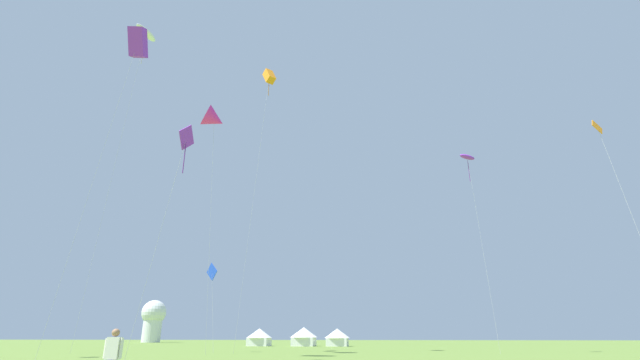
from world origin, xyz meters
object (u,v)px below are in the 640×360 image
object	(u,v)px
kite_magenta_delta	(214,119)
kite_orange_diamond	(600,134)
festival_tent_center	(304,336)
kite_purple_box	(138,43)
kite_purple_parafoil	(467,158)
kite_white_parafoil	(146,33)
festival_tent_left	(259,336)
kite_purple_diamond	(186,141)
observatory_dome	(153,319)
festival_tent_right	(337,336)
kite_blue_diamond	(212,272)
kite_orange_box	(269,77)

from	to	relation	value
kite_magenta_delta	kite_orange_diamond	xyz separation A→B (m)	(34.81, -5.30, -6.94)
festival_tent_center	kite_purple_box	bearing A→B (deg)	-99.18
kite_orange_diamond	kite_purple_box	world-z (taller)	kite_purple_box
kite_purple_parafoil	kite_white_parafoil	bearing A→B (deg)	-169.30
kite_purple_parafoil	festival_tent_left	distance (m)	46.01
kite_purple_diamond	kite_magenta_delta	size ratio (longest dim) A/B	0.64
kite_orange_diamond	observatory_dome	bearing A→B (deg)	135.20
kite_white_parafoil	festival_tent_right	size ratio (longest dim) A/B	8.81
kite_purple_diamond	kite_purple_box	world-z (taller)	kite_purple_box
kite_blue_diamond	kite_purple_box	world-z (taller)	kite_purple_box
kite_purple_diamond	festival_tent_left	size ratio (longest dim) A/B	3.75
kite_blue_diamond	kite_orange_diamond	bearing A→B (deg)	-16.62
kite_purple_diamond	observatory_dome	xyz separation A→B (m)	(-49.23, 87.27, -8.71)
kite_orange_diamond	festival_tent_center	bearing A→B (deg)	127.75
kite_purple_diamond	festival_tent_center	size ratio (longest dim) A/B	3.54
festival_tent_right	observatory_dome	size ratio (longest dim) A/B	0.39
kite_orange_diamond	kite_purple_parafoil	distance (m)	15.50
kite_white_parafoil	kite_magenta_delta	size ratio (longest dim) A/B	1.48
kite_blue_diamond	festival_tent_left	xyz separation A→B (m)	(-3.25, 30.00, -6.44)
kite_magenta_delta	festival_tent_left	xyz separation A→B (m)	(-4.31, 35.40, -21.98)
festival_tent_right	observatory_dome	xyz separation A→B (m)	(-54.30, 38.99, 4.50)
kite_purple_diamond	observatory_dome	world-z (taller)	kite_purple_diamond
kite_magenta_delta	kite_purple_parafoil	world-z (taller)	kite_magenta_delta
kite_orange_box	festival_tent_center	bearing A→B (deg)	91.70
festival_tent_left	kite_orange_diamond	bearing A→B (deg)	-46.13
kite_white_parafoil	observatory_dome	size ratio (longest dim) A/B	3.42
kite_white_parafoil	festival_tent_left	world-z (taller)	kite_white_parafoil
kite_orange_diamond	kite_purple_box	distance (m)	40.28
kite_magenta_delta	festival_tent_center	size ratio (longest dim) A/B	5.52
kite_purple_box	kite_white_parafoil	bearing A→B (deg)	122.11
festival_tent_left	festival_tent_center	distance (m)	7.61
observatory_dome	kite_orange_box	bearing A→B (deg)	-54.10
kite_white_parafoil	observatory_dome	xyz separation A→B (m)	(-35.35, 73.82, -30.37)
festival_tent_center	festival_tent_right	world-z (taller)	festival_tent_center
festival_tent_right	kite_orange_diamond	bearing A→B (deg)	-57.47
kite_purple_box	observatory_dome	size ratio (longest dim) A/B	2.63
kite_purple_diamond	kite_orange_diamond	distance (m)	32.00
kite_magenta_delta	observatory_dome	bearing A→B (deg)	121.42
kite_purple_diamond	festival_tent_center	world-z (taller)	kite_purple_diamond
kite_orange_box	kite_purple_box	distance (m)	17.92
kite_purple_diamond	kite_purple_parafoil	xyz separation A→B (m)	(23.32, 20.48, 5.70)
festival_tent_right	kite_purple_parafoil	bearing A→B (deg)	-56.72
kite_orange_diamond	festival_tent_center	world-z (taller)	kite_orange_diamond
kite_white_parafoil	kite_magenta_delta	xyz separation A→B (m)	(10.09, -0.56, -12.86)
kite_orange_diamond	kite_orange_box	distance (m)	36.12
festival_tent_center	kite_blue_diamond	bearing A→B (deg)	-98.27
kite_orange_diamond	kite_purple_box	size ratio (longest dim) A/B	0.63
kite_white_parafoil	festival_tent_left	xyz separation A→B (m)	(5.78, 34.84, -34.85)
kite_orange_box	observatory_dome	size ratio (longest dim) A/B	3.08
kite_blue_diamond	kite_purple_parafoil	xyz separation A→B (m)	(28.17, 2.19, 12.45)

